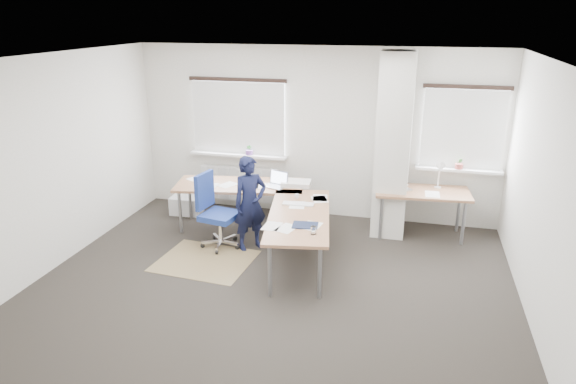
% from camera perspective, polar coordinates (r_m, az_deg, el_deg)
% --- Properties ---
extents(ground, '(6.00, 6.00, 0.00)m').
position_cam_1_polar(ground, '(6.70, -1.51, -9.96)').
color(ground, black).
rests_on(ground, ground).
extents(room_shell, '(6.04, 5.04, 2.82)m').
position_cam_1_polar(room_shell, '(6.43, 1.02, 5.54)').
color(room_shell, beige).
rests_on(room_shell, ground).
extents(floor_mat, '(1.35, 1.17, 0.01)m').
position_cam_1_polar(floor_mat, '(7.31, -9.20, -7.55)').
color(floor_mat, olive).
rests_on(floor_mat, ground).
extents(white_crate, '(0.51, 0.37, 0.30)m').
position_cam_1_polar(white_crate, '(8.99, -11.21, -1.42)').
color(white_crate, white).
rests_on(white_crate, ground).
extents(desk_main, '(2.81, 2.63, 0.96)m').
position_cam_1_polar(desk_main, '(7.48, -1.97, -0.91)').
color(desk_main, brown).
rests_on(desk_main, ground).
extents(desk_side, '(1.45, 0.81, 1.22)m').
position_cam_1_polar(desk_side, '(8.03, 14.66, -0.16)').
color(desk_side, brown).
rests_on(desk_side, ground).
extents(task_chair, '(0.61, 0.60, 1.11)m').
position_cam_1_polar(task_chair, '(7.61, -7.79, -3.83)').
color(task_chair, navy).
rests_on(task_chair, ground).
extents(person, '(0.60, 0.59, 1.39)m').
position_cam_1_polar(person, '(7.36, -4.23, -1.27)').
color(person, black).
rests_on(person, ground).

